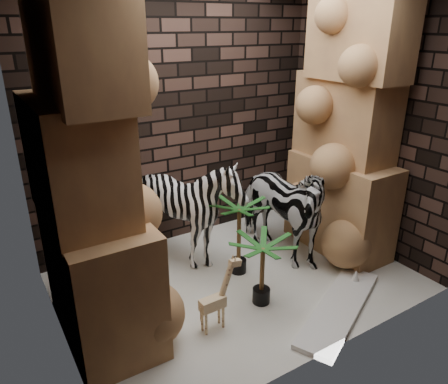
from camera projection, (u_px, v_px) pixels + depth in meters
floor at (238, 281)px, 4.44m from camera, size 3.50×3.50×0.00m
wall_back at (180, 119)px, 4.87m from camera, size 3.50×0.00×3.50m
wall_front at (342, 183)px, 2.90m from camera, size 3.50×0.00×3.50m
wall_left at (38, 177)px, 3.03m from camera, size 0.00×3.00×3.00m
wall_right at (369, 121)px, 4.74m from camera, size 0.00×3.00×3.00m
rock_pillar_left at (87, 168)px, 3.20m from camera, size 0.68×1.30×3.00m
rock_pillar_right at (348, 125)px, 4.58m from camera, size 0.58×1.25×3.00m
zebra_right at (278, 200)px, 4.63m from camera, size 0.79×1.27×1.43m
zebra_left at (190, 216)px, 4.58m from camera, size 1.42×1.56×1.16m
giraffe_toy at (212, 296)px, 3.62m from camera, size 0.35×0.13×0.68m
palm_front at (239, 237)px, 4.45m from camera, size 0.36×0.36×0.84m
palm_back at (262, 271)px, 3.98m from camera, size 0.36×0.36×0.69m
surfboard at (339, 308)px, 3.98m from camera, size 1.45×0.95×0.05m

